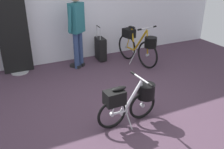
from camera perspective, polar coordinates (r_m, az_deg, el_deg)
The scene contains 6 objects.
ground_plane at distance 4.08m, azimuth 1.32°, elevation -8.01°, with size 8.20×8.20×0.00m, color #473342.
floor_banner_stand at distance 5.46m, azimuth -21.48°, elevation 8.22°, with size 0.60×0.36×1.80m.
folding_bike_foreground at distance 3.61m, azimuth 4.25°, elevation -5.74°, with size 0.97×0.53×0.69m.
display_bike_left at distance 5.70m, azimuth 6.05°, elevation 6.83°, with size 0.53×1.29×0.91m.
visitor_near_wall at distance 5.41m, azimuth -8.03°, elevation 10.98°, with size 0.44×0.39×1.65m.
rolling_suitcase at distance 5.97m, azimuth -2.62°, elevation 5.91°, with size 0.20×0.37×0.83m.
Camera 1 is at (-1.57, -3.05, 2.21)m, focal length 40.09 mm.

